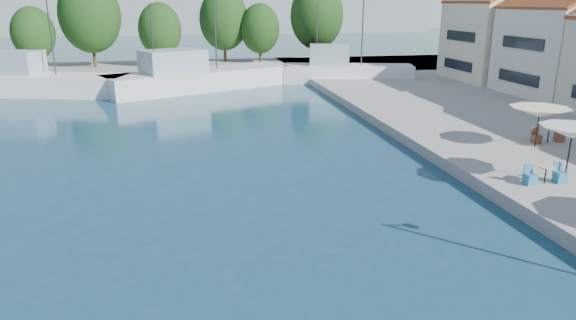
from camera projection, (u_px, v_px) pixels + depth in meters
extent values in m
cube|color=#A4A194|center=(169.00, 70.00, 59.73)|extent=(90.00, 16.00, 0.60)
cube|color=gray|center=(93.00, 1.00, 140.50)|extent=(180.00, 40.00, 16.00)
cube|color=gray|center=(321.00, 8.00, 172.89)|extent=(140.00, 40.00, 12.00)
cube|color=white|center=(566.00, 51.00, 41.15)|extent=(8.00, 8.50, 7.00)
cube|color=#F4E8C3|center=(501.00, 40.00, 49.51)|extent=(8.60, 8.50, 7.50)
cube|color=white|center=(41.00, 87.00, 45.34)|extent=(15.94, 8.24, 2.20)
cube|color=#90A6B2|center=(13.00, 63.00, 44.92)|extent=(5.32, 4.28, 2.00)
cylinder|color=#2D2D2D|center=(50.00, 28.00, 43.70)|extent=(0.12, 0.12, 8.00)
cube|color=silver|center=(201.00, 82.00, 48.22)|extent=(17.99, 11.80, 2.20)
cube|color=#90A6B2|center=(173.00, 61.00, 46.08)|extent=(6.33, 5.49, 2.00)
cylinder|color=#2D2D2D|center=(215.00, 25.00, 47.73)|extent=(0.12, 0.12, 8.00)
cylinder|color=#2D2D2D|center=(153.00, 39.00, 44.47)|extent=(0.10, 0.10, 6.00)
cube|color=silver|center=(348.00, 76.00, 52.18)|extent=(13.33, 6.49, 2.20)
cube|color=#90A6B2|center=(329.00, 55.00, 51.67)|extent=(4.39, 3.47, 2.00)
cylinder|color=#2D2D2D|center=(363.00, 24.00, 50.60)|extent=(0.12, 0.12, 8.00)
cylinder|color=#2D2D2D|center=(317.00, 34.00, 51.15)|extent=(0.10, 0.10, 6.00)
cylinder|color=#3F2B19|center=(36.00, 56.00, 57.44)|extent=(0.36, 0.36, 3.06)
ellipsoid|color=#113612|center=(33.00, 33.00, 56.72)|extent=(4.65, 4.65, 5.81)
cylinder|color=#3F2B19|center=(93.00, 47.00, 59.49)|extent=(0.36, 0.36, 4.53)
ellipsoid|color=#113612|center=(90.00, 15.00, 58.42)|extent=(6.88, 6.88, 8.60)
cylinder|color=#3F2B19|center=(161.00, 52.00, 60.22)|extent=(0.36, 0.36, 3.25)
ellipsoid|color=#113612|center=(160.00, 30.00, 59.45)|extent=(4.93, 4.93, 6.17)
cylinder|color=#3F2B19|center=(225.00, 46.00, 64.80)|extent=(0.36, 0.36, 4.00)
ellipsoid|color=#113612|center=(224.00, 19.00, 63.86)|extent=(6.07, 6.07, 7.59)
cylinder|color=#3F2B19|center=(260.00, 50.00, 64.06)|extent=(0.36, 0.36, 3.19)
ellipsoid|color=#113612|center=(260.00, 29.00, 63.31)|extent=(4.85, 4.85, 6.06)
cylinder|color=#3F2B19|center=(316.00, 44.00, 64.94)|extent=(0.36, 0.36, 4.34)
ellipsoid|color=#113612|center=(317.00, 16.00, 63.92)|extent=(6.59, 6.59, 8.24)
cylinder|color=black|center=(569.00, 155.00, 21.30)|extent=(0.06, 0.06, 2.43)
cone|color=silver|center=(572.00, 132.00, 21.01)|extent=(2.67, 2.67, 0.50)
cylinder|color=black|center=(537.00, 127.00, 26.63)|extent=(0.06, 0.06, 2.12)
cone|color=#F9EEC1|center=(540.00, 112.00, 26.39)|extent=(3.05, 3.05, 0.50)
cylinder|color=black|center=(545.00, 175.00, 21.40)|extent=(0.06, 0.06, 0.74)
cylinder|color=#C7B792|center=(547.00, 167.00, 21.29)|extent=(0.70, 0.70, 0.04)
cube|color=teal|center=(560.00, 177.00, 21.57)|extent=(0.42, 0.42, 0.46)
cube|color=teal|center=(530.00, 180.00, 21.31)|extent=(0.42, 0.42, 0.46)
cylinder|color=black|center=(548.00, 136.00, 27.73)|extent=(0.06, 0.06, 0.74)
cylinder|color=#C7B792|center=(549.00, 129.00, 27.62)|extent=(0.70, 0.70, 0.04)
cube|color=brown|center=(559.00, 138.00, 27.90)|extent=(0.42, 0.42, 0.46)
cube|color=brown|center=(536.00, 139.00, 27.64)|extent=(0.42, 0.42, 0.46)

